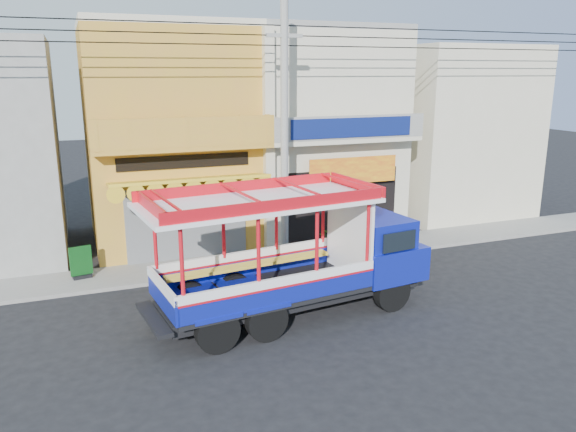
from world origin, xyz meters
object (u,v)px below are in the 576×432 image
object	(u,v)px
potted_plant_c	(371,229)
potted_plant_a	(331,237)
songthaew_truck	(310,252)
utility_pole	(289,118)
green_sign	(81,265)

from	to	relation	value
potted_plant_c	potted_plant_a	bearing A→B (deg)	-68.39
songthaew_truck	potted_plant_a	bearing A→B (deg)	58.16
utility_pole	green_sign	distance (m)	8.13
songthaew_truck	potted_plant_c	world-z (taller)	songthaew_truck
utility_pole	green_sign	world-z (taller)	utility_pole
utility_pole	potted_plant_c	distance (m)	6.03
green_sign	potted_plant_a	size ratio (longest dim) A/B	0.96
green_sign	potted_plant_a	xyz separation A→B (m)	(8.55, -0.43, 0.11)
green_sign	potted_plant_a	bearing A→B (deg)	-2.87
songthaew_truck	green_sign	xyz separation A→B (m)	(-5.88, 4.73, -1.19)
green_sign	potted_plant_a	distance (m)	8.56
potted_plant_a	potted_plant_c	distance (m)	2.20
potted_plant_a	potted_plant_c	bearing A→B (deg)	-39.22
green_sign	potted_plant_c	distance (m)	10.62
songthaew_truck	potted_plant_c	size ratio (longest dim) A/B	8.70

